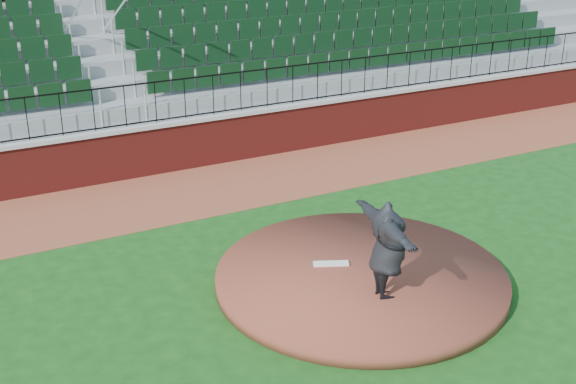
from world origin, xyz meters
The scene contains 10 objects.
ground centered at (0.00, 0.00, 0.00)m, with size 90.00×90.00×0.00m, color #144714.
warning_track centered at (0.00, 5.40, 0.01)m, with size 34.00×3.20×0.01m, color brown.
field_wall centered at (0.00, 7.00, 0.60)m, with size 34.00×0.35×1.20m, color maroon.
wall_cap centered at (0.00, 7.00, 1.25)m, with size 34.00×0.45×0.10m, color #B7B7B7.
wall_railing centered at (0.00, 7.00, 1.80)m, with size 34.00×0.05×1.00m, color black, non-canonical shape.
seating_stands centered at (0.00, 9.72, 2.30)m, with size 34.00×5.10×4.60m, color gray, non-canonical shape.
concourse_wall centered at (0.00, 12.52, 2.75)m, with size 34.00×0.50×5.50m, color maroon.
pitchers_mound centered at (0.60, -0.20, 0.12)m, with size 5.25×5.25×0.25m, color brown.
pitching_rubber centered at (0.26, 0.29, 0.27)m, with size 0.65×0.16×0.04m, color white.
pitcher centered at (0.49, -1.10, 1.12)m, with size 2.14×0.58×1.74m, color black.
Camera 1 is at (-6.13, -10.23, 6.72)m, focal length 47.10 mm.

